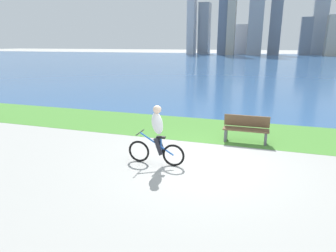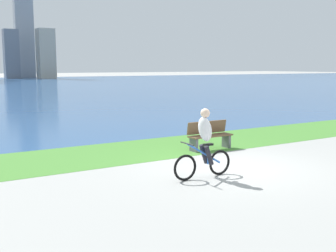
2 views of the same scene
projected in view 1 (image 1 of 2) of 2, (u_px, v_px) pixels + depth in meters
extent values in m
plane|color=#9E9E99|center=(203.00, 162.00, 8.23)|extent=(300.00, 300.00, 0.00)
cube|color=#478433|center=(220.00, 130.00, 11.24)|extent=(120.00, 3.28, 0.01)
cube|color=#2D568C|center=(255.00, 62.00, 53.49)|extent=(300.00, 88.89, 0.00)
torus|color=black|center=(139.00, 151.00, 8.20)|extent=(0.62, 0.06, 0.62)
torus|color=black|center=(173.00, 155.00, 7.91)|extent=(0.62, 0.06, 0.62)
cylinder|color=blue|center=(157.00, 144.00, 7.97)|extent=(0.99, 0.04, 0.60)
cylinder|color=blue|center=(161.00, 146.00, 7.95)|extent=(0.04, 0.04, 0.46)
cube|color=black|center=(161.00, 137.00, 7.88)|extent=(0.24, 0.10, 0.05)
cylinder|color=black|center=(140.00, 132.00, 8.03)|extent=(0.03, 0.52, 0.03)
ellipsoid|color=white|center=(157.00, 123.00, 7.80)|extent=(0.40, 0.36, 0.65)
sphere|color=beige|center=(157.00, 109.00, 7.70)|extent=(0.22, 0.22, 0.22)
cylinder|color=#26262D|center=(158.00, 147.00, 7.87)|extent=(0.27, 0.11, 0.49)
cylinder|color=#26262D|center=(160.00, 144.00, 8.05)|extent=(0.27, 0.11, 0.49)
cube|color=brown|center=(246.00, 129.00, 9.79)|extent=(1.50, 0.45, 0.04)
cube|color=brown|center=(247.00, 121.00, 9.90)|extent=(1.50, 0.11, 0.40)
cube|color=#595960|center=(266.00, 138.00, 9.66)|extent=(0.08, 0.37, 0.45)
cube|color=#595960|center=(226.00, 134.00, 10.04)|extent=(0.08, 0.37, 0.45)
cube|color=#B7B7BC|center=(192.00, 18.00, 87.51)|extent=(2.16, 3.92, 21.12)
cube|color=#8C939E|center=(204.00, 29.00, 91.04)|extent=(3.24, 4.50, 15.10)
cube|color=slate|center=(225.00, 10.00, 82.37)|extent=(3.41, 2.62, 24.38)
cube|color=#ADA899|center=(232.00, 7.00, 81.36)|extent=(2.22, 3.01, 26.18)
cube|color=#B7B7BC|center=(240.00, 40.00, 90.08)|extent=(4.27, 4.23, 8.70)
cube|color=#8C939E|center=(257.00, 15.00, 87.24)|extent=(3.08, 3.06, 22.83)
cube|color=#8C939E|center=(257.00, 9.00, 79.36)|extent=(3.93, 2.54, 24.50)
cube|color=slate|center=(276.00, 21.00, 82.43)|extent=(3.17, 3.40, 18.43)
cube|color=slate|center=(306.00, 36.00, 81.31)|extent=(2.98, 2.31, 10.19)
cube|color=#8C939E|center=(322.00, 7.00, 81.24)|extent=(3.89, 2.06, 25.90)
cube|color=#ADA899|center=(333.00, 36.00, 75.79)|extent=(3.36, 3.20, 10.28)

